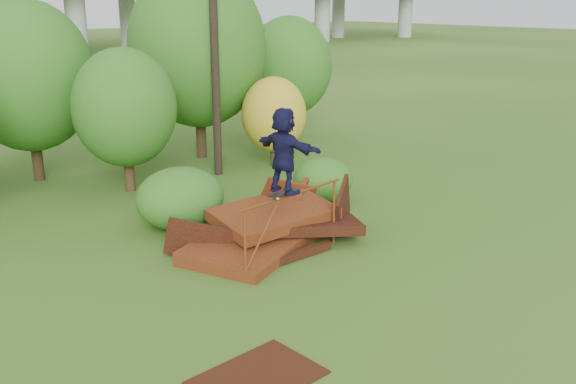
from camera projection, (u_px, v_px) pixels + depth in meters
ground at (371, 272)px, 14.66m from camera, size 240.00×240.00×0.00m
scrap_pile at (272, 229)px, 16.25m from camera, size 5.45×3.47×1.84m
grind_rail at (293, 210)px, 14.90m from camera, size 3.39×0.54×1.69m
skateboard at (284, 193)px, 14.55m from camera, size 0.90×0.36×0.09m
skater at (284, 150)px, 14.26m from camera, size 0.81×1.86×1.94m
flat_plate at (258, 377)px, 10.55m from camera, size 2.09×1.55×0.03m
tree_1 at (28, 76)px, 21.07m from camera, size 4.35×4.35×6.05m
tree_2 at (124, 108)px, 20.05m from camera, size 3.26×3.26×4.59m
tree_3 at (198, 48)px, 24.03m from camera, size 5.20×5.20×7.22m
tree_4 at (274, 114)px, 23.45m from camera, size 2.39×2.39×3.30m
tree_5 at (289, 66)px, 28.26m from camera, size 3.77×3.77×5.30m
shrub_left at (180, 198)px, 17.26m from camera, size 2.42×2.23×1.67m
shrub_right at (323, 180)px, 19.60m from camera, size 1.91×1.75×1.35m
utility_pole at (213, 16)px, 21.21m from camera, size 1.40×0.28×10.75m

